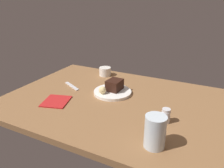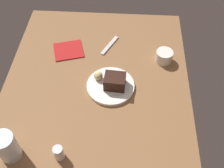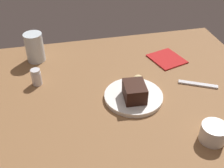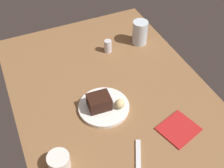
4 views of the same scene
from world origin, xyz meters
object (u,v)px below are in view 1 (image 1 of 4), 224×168
object	(u,v)px
folded_napkin	(56,101)
bread_roll	(103,90)
dessert_plate	(113,92)
salt_shaker	(166,116)
coffee_cup	(105,71)
dessert_spoon	(72,86)
chocolate_cake_slice	(115,85)
water_glass	(155,132)

from	to	relation	value
folded_napkin	bread_roll	bearing A→B (deg)	-137.69
dessert_plate	salt_shaker	xyz separation A→B (cm)	(-34.23, 16.69, 2.44)
dessert_plate	bread_roll	xyz separation A→B (cm)	(3.33, 5.76, 2.84)
bread_roll	coffee_cup	distance (cm)	33.73
dessert_plate	dessert_spoon	xyz separation A→B (cm)	(26.78, 2.26, -0.46)
coffee_cup	dessert_spoon	world-z (taller)	coffee_cup
salt_shaker	coffee_cup	distance (cm)	66.59
dessert_spoon	folded_napkin	xyz separation A→B (cm)	(-4.85, 20.44, -0.05)
chocolate_cake_slice	salt_shaker	bearing A→B (deg)	151.29
folded_napkin	dessert_spoon	bearing A→B (deg)	-76.66
bread_roll	salt_shaker	xyz separation A→B (cm)	(-37.56, 10.92, -0.40)
water_glass	dessert_plate	bearing A→B (deg)	-45.44
bread_roll	salt_shaker	world-z (taller)	salt_shaker
water_glass	coffee_cup	world-z (taller)	water_glass
dessert_plate	bread_roll	size ratio (longest dim) A/B	5.27
coffee_cup	dessert_spoon	bearing A→B (deg)	71.96
salt_shaker	dessert_spoon	size ratio (longest dim) A/B	0.44
chocolate_cake_slice	dessert_spoon	size ratio (longest dim) A/B	0.61
bread_roll	chocolate_cake_slice	bearing A→B (deg)	-115.57
dessert_plate	dessert_spoon	distance (cm)	26.87
dessert_plate	coffee_cup	world-z (taller)	coffee_cup
chocolate_cake_slice	bread_roll	size ratio (longest dim) A/B	2.26
salt_shaker	water_glass	world-z (taller)	water_glass
salt_shaker	coffee_cup	xyz separation A→B (cm)	(52.26, -41.27, -0.35)
dessert_plate	folded_napkin	bearing A→B (deg)	45.99
chocolate_cake_slice	water_glass	world-z (taller)	water_glass
dessert_spoon	folded_napkin	world-z (taller)	dessert_spoon
water_glass	dessert_spoon	world-z (taller)	water_glass
folded_napkin	salt_shaker	bearing A→B (deg)	-173.89
coffee_cup	dessert_spoon	distance (cm)	28.34
salt_shaker	water_glass	size ratio (longest dim) A/B	0.52
water_glass	chocolate_cake_slice	bearing A→B (deg)	-47.21
dessert_plate	chocolate_cake_slice	world-z (taller)	chocolate_cake_slice
chocolate_cake_slice	water_glass	bearing A→B (deg)	132.79
bread_roll	folded_napkin	world-z (taller)	bread_roll
bread_roll	dessert_spoon	distance (cm)	23.93
dessert_plate	chocolate_cake_slice	bearing A→B (deg)	-99.92
coffee_cup	folded_napkin	world-z (taller)	coffee_cup
bread_roll	folded_napkin	bearing A→B (deg)	42.31
salt_shaker	coffee_cup	world-z (taller)	salt_shaker
dessert_spoon	chocolate_cake_slice	bearing A→B (deg)	35.75
water_glass	bread_roll	bearing A→B (deg)	-37.70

